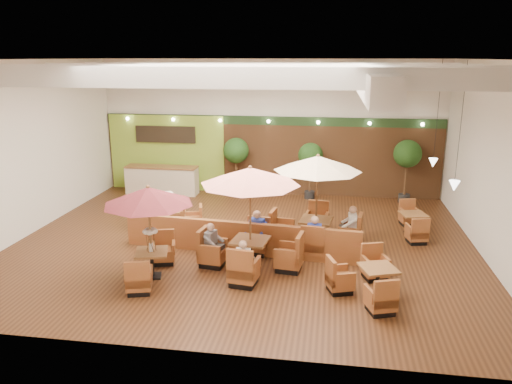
% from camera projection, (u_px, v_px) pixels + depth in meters
% --- Properties ---
extents(room, '(14.04, 14.00, 5.52)m').
position_uv_depth(room, '(258.00, 121.00, 15.66)').
color(room, '#381E0F').
rests_on(room, ground).
extents(service_counter, '(3.00, 0.75, 1.18)m').
position_uv_depth(service_counter, '(162.00, 180.00, 20.85)').
color(service_counter, beige).
rests_on(service_counter, ground).
extents(booth_divider, '(7.00, 0.80, 0.97)m').
position_uv_depth(booth_divider, '(239.00, 238.00, 14.48)').
color(booth_divider, brown).
rests_on(booth_divider, ground).
extents(table_0, '(2.29, 2.55, 2.49)m').
position_uv_depth(table_0, '(149.00, 208.00, 12.57)').
color(table_0, brown).
rests_on(table_0, ground).
extents(table_1, '(2.86, 2.86, 2.86)m').
position_uv_depth(table_1, '(250.00, 200.00, 13.11)').
color(table_1, brown).
rests_on(table_1, ground).
extents(table_2, '(2.83, 2.83, 2.82)m').
position_uv_depth(table_2, '(317.00, 184.00, 14.81)').
color(table_2, brown).
rests_on(table_2, ground).
extents(table_3, '(2.40, 2.40, 1.46)m').
position_uv_depth(table_3, '(169.00, 217.00, 16.57)').
color(table_3, brown).
rests_on(table_3, ground).
extents(table_4, '(1.78, 2.54, 0.90)m').
position_uv_depth(table_4, '(366.00, 281.00, 12.05)').
color(table_4, brown).
rests_on(table_4, ground).
extents(table_5, '(0.93, 2.41, 0.86)m').
position_uv_depth(table_5, '(413.00, 224.00, 16.18)').
color(table_5, brown).
rests_on(table_5, ground).
extents(topiary_0, '(1.04, 1.04, 2.41)m').
position_uv_depth(topiary_0, '(236.00, 153.00, 20.26)').
color(topiary_0, black).
rests_on(topiary_0, ground).
extents(topiary_1, '(0.98, 0.98, 2.28)m').
position_uv_depth(topiary_1, '(310.00, 157.00, 19.83)').
color(topiary_1, black).
rests_on(topiary_1, ground).
extents(topiary_2, '(1.07, 1.07, 2.49)m').
position_uv_depth(topiary_2, '(407.00, 156.00, 19.24)').
color(topiary_2, black).
rests_on(topiary_2, ground).
extents(diner_0, '(0.37, 0.30, 0.75)m').
position_uv_depth(diner_0, '(243.00, 257.00, 12.42)').
color(diner_0, white).
rests_on(diner_0, ground).
extents(diner_1, '(0.45, 0.40, 0.84)m').
position_uv_depth(diner_1, '(256.00, 228.00, 14.41)').
color(diner_1, '#2A42B8').
rests_on(diner_1, ground).
extents(diner_2, '(0.37, 0.41, 0.76)m').
position_uv_depth(diner_2, '(212.00, 240.00, 13.58)').
color(diner_2, slate).
rests_on(diner_2, ground).
extents(diner_3, '(0.40, 0.33, 0.80)m').
position_uv_depth(diner_3, '(314.00, 232.00, 14.13)').
color(diner_3, '#2A42B8').
rests_on(diner_3, ground).
extents(diner_4, '(0.33, 0.41, 0.83)m').
position_uv_depth(diner_4, '(351.00, 222.00, 14.96)').
color(diner_4, white).
rests_on(diner_4, ground).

